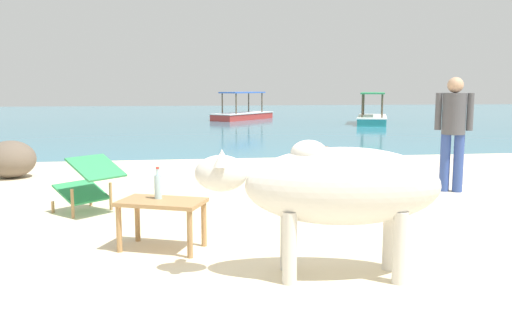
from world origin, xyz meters
name	(u,v)px	position (x,y,z in m)	size (l,w,h in m)	color
sand_beach	(297,276)	(0.00, 0.00, 0.02)	(18.00, 14.00, 0.04)	beige
water_surface	(198,119)	(0.00, 22.00, 0.00)	(60.00, 36.00, 0.03)	teal
cow	(336,187)	(0.28, -0.10, 0.75)	(1.94, 0.77, 1.08)	beige
low_bench_table	(162,208)	(-1.08, 0.82, 0.42)	(0.87, 0.70, 0.46)	#A37A4C
bottle	(158,186)	(-1.12, 0.88, 0.62)	(0.07, 0.07, 0.30)	#A3C6D1
deck_chair_near	(89,181)	(-1.97, 2.35, 0.42)	(0.91, 0.92, 0.68)	#A37A4C
deck_chair_far	(342,180)	(0.99, 2.01, 0.42)	(0.82, 0.61, 0.68)	#A37A4C
person_standing	(453,125)	(2.92, 3.02, 0.99)	(0.46, 0.32, 1.62)	#334C99
shore_rock_large	(323,158)	(1.66, 5.29, 0.25)	(0.57, 0.42, 0.42)	gray
shore_rock_medium	(11,159)	(-3.66, 5.12, 0.35)	(0.79, 0.72, 0.62)	#6B5B4C
boat_red	(243,114)	(2.03, 20.86, 0.29)	(3.28, 3.53, 1.29)	#C63833
boat_teal	(372,117)	(7.00, 17.17, 0.29)	(2.39, 3.84, 1.29)	teal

